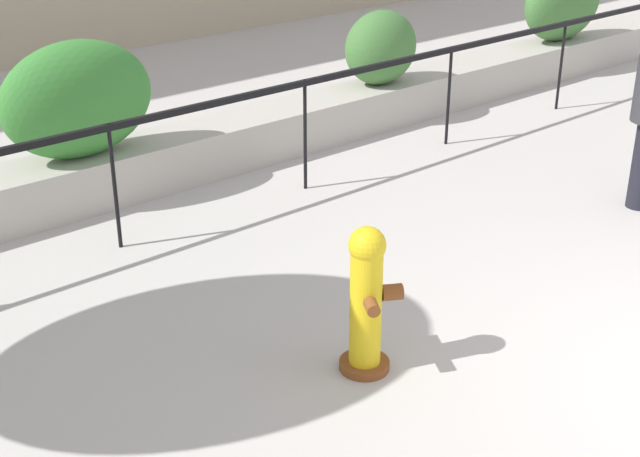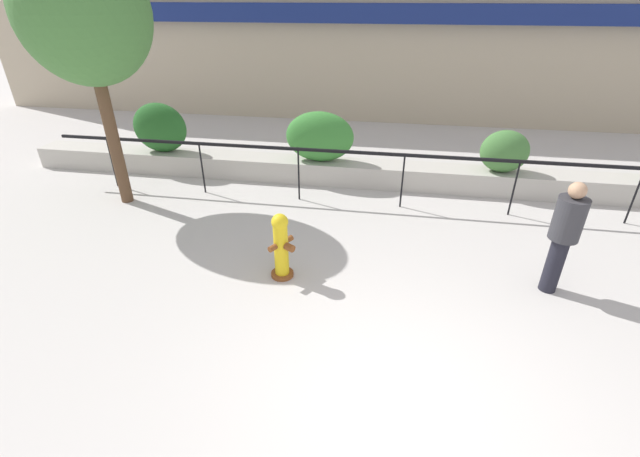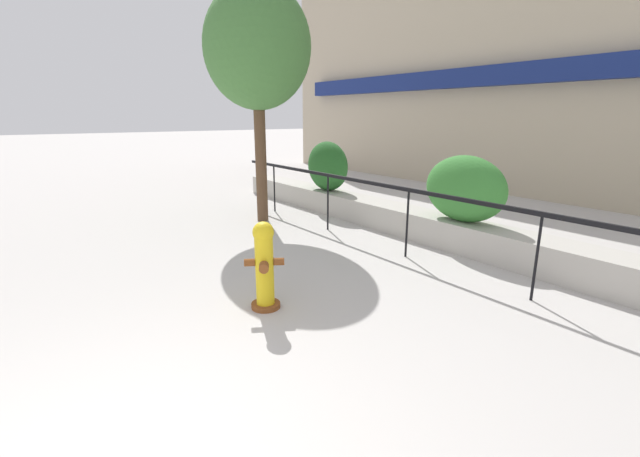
% 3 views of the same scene
% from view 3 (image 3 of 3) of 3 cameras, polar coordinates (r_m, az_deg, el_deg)
% --- Properties ---
extents(planter_wall_low, '(18.00, 0.70, 0.50)m').
position_cam_3_polar(planter_wall_low, '(7.00, 30.79, -4.12)').
color(planter_wall_low, '#B7B2A8').
rests_on(planter_wall_low, ground).
extents(fence_railing_segment, '(15.00, 0.05, 1.15)m').
position_cam_3_polar(fence_railing_segment, '(5.83, 27.43, 0.71)').
color(fence_railing_segment, black).
rests_on(fence_railing_segment, ground).
extents(hedge_bush_0, '(1.32, 0.67, 1.17)m').
position_cam_3_polar(hedge_bush_0, '(10.39, 1.00, 8.31)').
color(hedge_bush_0, '#235B23').
rests_on(hedge_bush_0, planter_wall_low).
extents(hedge_bush_1, '(1.54, 0.70, 1.13)m').
position_cam_3_polar(hedge_bush_1, '(7.70, 18.72, 5.04)').
color(hedge_bush_1, '#387F33').
rests_on(hedge_bush_1, planter_wall_low).
extents(fire_hydrant, '(0.48, 0.48, 1.08)m').
position_cam_3_polar(fire_hydrant, '(5.14, -7.43, -4.84)').
color(fire_hydrant, brown).
rests_on(fire_hydrant, ground).
extents(street_tree, '(2.35, 2.11, 4.83)m').
position_cam_3_polar(street_tree, '(9.42, -8.41, 22.65)').
color(street_tree, brown).
rests_on(street_tree, ground).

